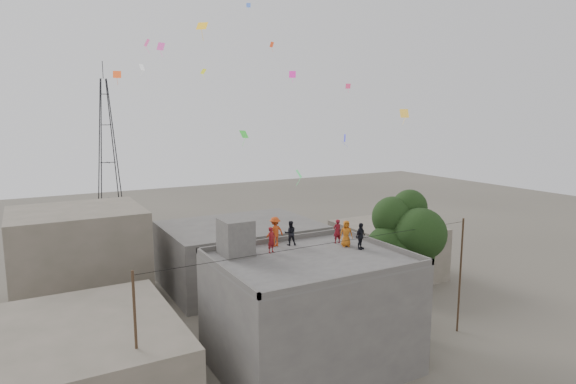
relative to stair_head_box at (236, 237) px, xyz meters
name	(u,v)px	position (x,y,z in m)	size (l,w,h in m)	color
ground	(310,365)	(3.20, -2.60, -7.10)	(140.00, 140.00, 0.00)	#4E4840
main_building	(310,313)	(3.20, -2.60, -4.05)	(10.00, 8.00, 6.10)	#4E4B48
parapet	(310,256)	(3.20, -2.60, -0.85)	(10.00, 8.00, 0.30)	#4E4B48
stair_head_box	(236,237)	(0.00, 0.00, 0.00)	(1.60, 1.80, 2.00)	#4E4B48
neighbor_west	(90,364)	(-7.80, -0.60, -5.10)	(8.00, 10.00, 4.00)	#615B4C
neighbor_north	(241,254)	(5.20, 11.40, -4.60)	(12.00, 9.00, 5.00)	#4E4B48
neighbor_northwest	(79,256)	(-6.80, 13.40, -3.60)	(9.00, 8.00, 7.00)	#615B4C
neighbor_east	(387,249)	(17.20, 7.40, -4.90)	(7.00, 8.00, 4.40)	#615B4C
tree	(406,239)	(10.57, -2.00, -1.00)	(4.90, 4.60, 9.10)	black
utility_line	(331,305)	(3.70, -3.85, -3.27)	(20.12, 0.62, 7.40)	black
transmission_tower	(108,154)	(-0.80, 37.40, 1.97)	(2.97, 2.97, 20.01)	black
person_red_adult	(337,231)	(6.28, -0.65, -0.27)	(0.53, 0.35, 1.46)	maroon
person_orange_child	(346,234)	(6.32, -1.52, -0.23)	(0.75, 0.49, 1.54)	#B75D14
person_dark_child	(290,233)	(3.61, 0.33, -0.27)	(0.71, 0.55, 1.45)	black
person_dark_adult	(360,236)	(6.67, -2.41, -0.23)	(0.90, 0.38, 1.54)	black
person_orange_adult	(275,232)	(2.71, 0.55, -0.13)	(1.13, 0.65, 1.75)	#BA4015
person_red_child	(271,240)	(1.91, -0.56, -0.27)	(0.53, 0.35, 1.46)	maroon
kites	(258,84)	(3.25, 3.84, 8.51)	(18.53, 19.48, 12.79)	#E14917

